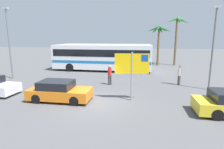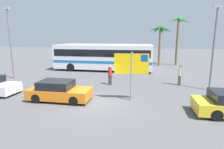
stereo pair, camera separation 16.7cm
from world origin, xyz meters
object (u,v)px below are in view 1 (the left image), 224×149
bus_front_coach (102,56)px  ferry_sign (133,66)px  bus_rear_coach (106,54)px  pedestrian_near_sign (179,73)px  car_orange (59,91)px  pedestrian_by_bus (110,73)px

bus_front_coach → ferry_sign: ferry_sign is taller
ferry_sign → bus_rear_coach: bearing=101.5°
ferry_sign → pedestrian_near_sign: size_ratio=1.84×
ferry_sign → car_orange: bearing=-177.1°
bus_front_coach → pedestrian_by_bus: size_ratio=6.88×
car_orange → pedestrian_near_sign: bearing=32.5°
ferry_sign → bus_front_coach: bearing=106.0°
ferry_sign → pedestrian_near_sign: bearing=44.4°
pedestrian_by_bus → bus_rear_coach: bearing=-156.7°
bus_rear_coach → car_orange: bus_rear_coach is taller
bus_rear_coach → pedestrian_by_bus: bus_rear_coach is taller
bus_front_coach → pedestrian_near_sign: size_ratio=6.92×
bus_front_coach → bus_rear_coach: bearing=92.7°
ferry_sign → pedestrian_by_bus: size_ratio=1.83×
car_orange → pedestrian_by_bus: (2.49, 4.63, 0.40)m
pedestrian_by_bus → pedestrian_near_sign: bearing=108.7°
bus_rear_coach → car_orange: bearing=-90.2°
bus_rear_coach → ferry_sign: 14.29m
car_orange → bus_front_coach: bearing=87.8°
ferry_sign → pedestrian_by_bus: bearing=113.1°
bus_front_coach → pedestrian_near_sign: bearing=-34.1°
ferry_sign → pedestrian_by_bus: (-2.23, 3.76, -1.29)m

